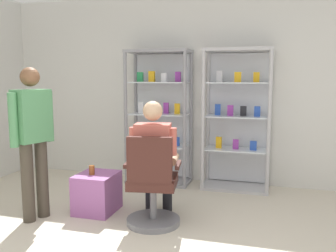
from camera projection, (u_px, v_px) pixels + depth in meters
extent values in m
cube|color=silver|center=(201.00, 89.00, 5.36)|extent=(6.00, 0.10, 2.70)
cylinder|color=gray|center=(126.00, 118.00, 5.20)|extent=(0.05, 0.05, 1.90)
cylinder|color=gray|center=(184.00, 120.00, 4.97)|extent=(0.05, 0.05, 1.90)
cylinder|color=gray|center=(136.00, 115.00, 5.58)|extent=(0.05, 0.05, 1.90)
cylinder|color=gray|center=(191.00, 117.00, 5.35)|extent=(0.05, 0.05, 1.90)
cube|color=gray|center=(159.00, 51.00, 5.15)|extent=(0.90, 0.45, 0.04)
cube|color=gray|center=(159.00, 181.00, 5.40)|extent=(0.90, 0.45, 0.04)
cube|color=silver|center=(163.00, 116.00, 5.48)|extent=(0.84, 0.02, 1.80)
cube|color=silver|center=(159.00, 145.00, 5.33)|extent=(0.82, 0.39, 0.02)
cube|color=#999919|center=(141.00, 139.00, 5.39)|extent=(0.08, 0.05, 0.13)
cube|color=purple|center=(153.00, 139.00, 5.38)|extent=(0.09, 0.05, 0.15)
cube|color=#268C4C|center=(164.00, 141.00, 5.26)|extent=(0.08, 0.04, 0.14)
cube|color=#264CB2|center=(177.00, 141.00, 5.24)|extent=(0.08, 0.03, 0.12)
cube|color=silver|center=(159.00, 114.00, 5.27)|extent=(0.82, 0.39, 0.02)
cube|color=silver|center=(141.00, 108.00, 5.32)|extent=(0.08, 0.04, 0.16)
cube|color=#999919|center=(153.00, 108.00, 5.28)|extent=(0.08, 0.05, 0.14)
cube|color=purple|center=(166.00, 108.00, 5.28)|extent=(0.08, 0.04, 0.16)
cube|color=gold|center=(177.00, 109.00, 5.21)|extent=(0.08, 0.04, 0.15)
cube|color=silver|center=(159.00, 82.00, 5.21)|extent=(0.82, 0.39, 0.02)
cube|color=#268C4C|center=(140.00, 77.00, 5.28)|extent=(0.09, 0.05, 0.14)
cube|color=gold|center=(152.00, 76.00, 5.19)|extent=(0.09, 0.05, 0.15)
cube|color=silver|center=(164.00, 77.00, 5.13)|extent=(0.08, 0.05, 0.12)
cube|color=purple|center=(178.00, 77.00, 5.14)|extent=(0.08, 0.04, 0.14)
cylinder|color=#B7B7BC|center=(203.00, 121.00, 4.90)|extent=(0.05, 0.05, 1.90)
cylinder|color=#B7B7BC|center=(269.00, 123.00, 4.67)|extent=(0.05, 0.05, 1.90)
cylinder|color=#B7B7BC|center=(208.00, 118.00, 5.28)|extent=(0.05, 0.05, 1.90)
cylinder|color=#B7B7BC|center=(270.00, 119.00, 5.05)|extent=(0.05, 0.05, 1.90)
cube|color=#B7B7BC|center=(238.00, 50.00, 4.85)|extent=(0.90, 0.45, 0.04)
cube|color=#B7B7BC|center=(235.00, 187.00, 5.10)|extent=(0.90, 0.45, 0.04)
cube|color=silver|center=(238.00, 118.00, 5.18)|extent=(0.84, 0.02, 1.80)
cube|color=silver|center=(236.00, 149.00, 5.03)|extent=(0.82, 0.39, 0.02)
cube|color=gold|center=(219.00, 142.00, 5.07)|extent=(0.08, 0.05, 0.15)
cube|color=purple|center=(236.00, 144.00, 4.99)|extent=(0.08, 0.04, 0.13)
cube|color=#264CB2|center=(253.00, 146.00, 4.92)|extent=(0.09, 0.04, 0.12)
cube|color=silver|center=(237.00, 116.00, 4.97)|extent=(0.82, 0.39, 0.02)
cube|color=#264CB2|center=(218.00, 110.00, 5.08)|extent=(0.08, 0.05, 0.15)
cube|color=purple|center=(230.00, 110.00, 4.98)|extent=(0.08, 0.04, 0.14)
cube|color=black|center=(243.00, 111.00, 4.96)|extent=(0.09, 0.06, 0.13)
cube|color=#264CB2|center=(257.00, 111.00, 4.88)|extent=(0.08, 0.04, 0.13)
cube|color=silver|center=(238.00, 83.00, 4.91)|extent=(0.82, 0.39, 0.02)
cube|color=silver|center=(219.00, 76.00, 5.01)|extent=(0.08, 0.05, 0.15)
cube|color=gold|center=(238.00, 77.00, 4.86)|extent=(0.09, 0.06, 0.13)
cube|color=gold|center=(256.00, 77.00, 4.82)|extent=(0.08, 0.04, 0.13)
cylinder|color=slate|center=(153.00, 221.00, 3.88)|extent=(0.56, 0.56, 0.06)
cylinder|color=slate|center=(153.00, 202.00, 3.85)|extent=(0.07, 0.07, 0.41)
cube|color=#3F1E19|center=(153.00, 181.00, 3.82)|extent=(0.55, 0.55, 0.10)
cube|color=#3F1E19|center=(150.00, 160.00, 3.58)|extent=(0.45, 0.15, 0.45)
cube|color=#3F1E19|center=(178.00, 165.00, 3.77)|extent=(0.09, 0.30, 0.04)
cube|color=#3F1E19|center=(128.00, 163.00, 3.83)|extent=(0.09, 0.30, 0.04)
cylinder|color=black|center=(165.00, 167.00, 4.00)|extent=(0.20, 0.42, 0.14)
cylinder|color=black|center=(167.00, 187.00, 4.23)|extent=(0.11, 0.11, 0.56)
cylinder|color=black|center=(147.00, 167.00, 4.02)|extent=(0.20, 0.42, 0.14)
cylinder|color=black|center=(150.00, 186.00, 4.25)|extent=(0.11, 0.11, 0.56)
cube|color=#BF594C|center=(153.00, 148.00, 3.78)|extent=(0.39, 0.27, 0.50)
sphere|color=tan|center=(153.00, 111.00, 3.73)|extent=(0.20, 0.20, 0.20)
cylinder|color=#BF594C|center=(172.00, 142.00, 3.74)|extent=(0.09, 0.09, 0.28)
cylinder|color=tan|center=(174.00, 159.00, 3.95)|extent=(0.13, 0.31, 0.08)
cylinder|color=#BF594C|center=(134.00, 141.00, 3.79)|extent=(0.09, 0.09, 0.28)
cylinder|color=tan|center=(137.00, 158.00, 4.00)|extent=(0.13, 0.31, 0.08)
cube|color=#9E599E|center=(97.00, 193.00, 4.21)|extent=(0.42, 0.48, 0.44)
cylinder|color=brown|center=(92.00, 170.00, 4.15)|extent=(0.06, 0.06, 0.10)
cylinder|color=#3F382D|center=(42.00, 179.00, 4.04)|extent=(0.13, 0.13, 0.85)
cylinder|color=#4C8C59|center=(49.00, 116.00, 4.05)|extent=(0.09, 0.09, 0.55)
cylinder|color=#3F382D|center=(28.00, 183.00, 3.90)|extent=(0.13, 0.13, 0.85)
cylinder|color=#4C8C59|center=(13.00, 120.00, 3.70)|extent=(0.09, 0.09, 0.55)
cube|color=#4C8C59|center=(32.00, 116.00, 3.88)|extent=(0.32, 0.41, 0.55)
sphere|color=brown|center=(30.00, 77.00, 3.82)|extent=(0.20, 0.20, 0.20)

